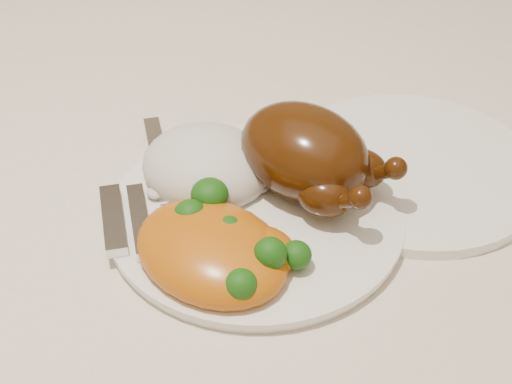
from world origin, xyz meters
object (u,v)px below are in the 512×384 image
(side_plate, at_px, (412,167))
(roast_chicken, at_px, (307,154))
(dining_table, at_px, (192,243))
(dinner_plate, at_px, (256,215))

(side_plate, xyz_separation_m, roast_chicken, (-0.09, -0.07, 0.04))
(dining_table, height_order, side_plate, side_plate)
(dining_table, bearing_deg, dinner_plate, -30.76)
(dining_table, distance_m, side_plate, 0.24)
(dining_table, xyz_separation_m, roast_chicken, (0.12, -0.01, 0.15))
(dinner_plate, relative_size, roast_chicken, 1.53)
(side_plate, bearing_deg, dining_table, -164.40)
(dining_table, distance_m, dinner_plate, 0.15)
(roast_chicken, bearing_deg, dining_table, -160.80)
(dinner_plate, xyz_separation_m, side_plate, (0.12, 0.11, -0.00))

